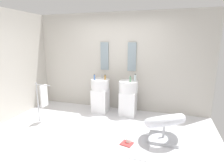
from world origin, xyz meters
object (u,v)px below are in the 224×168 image
at_px(pedestal_sink_right, 128,97).
at_px(lounge_chair, 164,123).
at_px(towel_rack, 43,97).
at_px(soap_bottle_blue, 94,77).
at_px(coffee_mug, 128,141).
at_px(soap_bottle_amber, 105,77).
at_px(pedestal_sink_left, 100,94).
at_px(soap_bottle_clear, 135,78).
at_px(soap_bottle_green, 130,79).
at_px(magazine_red, 127,144).

relative_size(pedestal_sink_right, lounge_chair, 0.90).
bearing_deg(towel_rack, lounge_chair, -0.21).
bearing_deg(pedestal_sink_right, soap_bottle_blue, -172.51).
xyz_separation_m(pedestal_sink_right, coffee_mug, (0.31, -1.36, -0.43)).
xyz_separation_m(soap_bottle_blue, soap_bottle_amber, (0.25, 0.10, -0.01)).
height_order(lounge_chair, coffee_mug, lounge_chair).
relative_size(soap_bottle_blue, soap_bottle_amber, 1.12).
relative_size(pedestal_sink_left, pedestal_sink_right, 1.00).
bearing_deg(soap_bottle_blue, soap_bottle_clear, 8.21).
relative_size(towel_rack, coffee_mug, 10.10).
height_order(pedestal_sink_right, soap_bottle_green, soap_bottle_green).
distance_m(magazine_red, coffee_mug, 0.06).
distance_m(pedestal_sink_right, towel_rack, 2.05).
xyz_separation_m(pedestal_sink_left, soap_bottle_green, (0.82, -0.11, 0.48)).
distance_m(soap_bottle_clear, soap_bottle_green, 0.17).
height_order(pedestal_sink_left, lounge_chair, pedestal_sink_left).
bearing_deg(soap_bottle_green, soap_bottle_amber, 171.65).
bearing_deg(pedestal_sink_left, soap_bottle_blue, -134.39).
relative_size(magazine_red, soap_bottle_amber, 1.53).
relative_size(soap_bottle_clear, soap_bottle_green, 1.17).
bearing_deg(magazine_red, towel_rack, -176.80).
height_order(soap_bottle_blue, soap_bottle_green, soap_bottle_green).
xyz_separation_m(magazine_red, coffee_mug, (0.02, 0.04, 0.04)).
bearing_deg(coffee_mug, soap_bottle_blue, 133.24).
bearing_deg(soap_bottle_blue, towel_rack, -134.83).
distance_m(towel_rack, soap_bottle_clear, 2.22).
xyz_separation_m(pedestal_sink_right, lounge_chair, (0.92, -1.03, -0.13)).
relative_size(lounge_chair, soap_bottle_green, 7.02).
relative_size(pedestal_sink_right, soap_bottle_blue, 6.55).
distance_m(pedestal_sink_left, soap_bottle_green, 0.96).
xyz_separation_m(pedestal_sink_right, soap_bottle_green, (0.07, -0.11, 0.48)).
relative_size(pedestal_sink_right, coffee_mug, 10.56).
relative_size(pedestal_sink_right, soap_bottle_clear, 5.42).
height_order(soap_bottle_blue, soap_bottle_amber, soap_bottle_blue).
bearing_deg(coffee_mug, pedestal_sink_left, 127.96).
distance_m(soap_bottle_blue, soap_bottle_green, 0.93).
bearing_deg(soap_bottle_clear, soap_bottle_green, -121.71).
relative_size(pedestal_sink_left, soap_bottle_blue, 6.55).
distance_m(towel_rack, magazine_red, 2.18).
relative_size(towel_rack, soap_bottle_amber, 7.02).
relative_size(lounge_chair, towel_rack, 1.16).
distance_m(lounge_chair, coffee_mug, 0.76).
relative_size(magazine_red, soap_bottle_blue, 1.37).
bearing_deg(towel_rack, pedestal_sink_right, 30.01).
relative_size(magazine_red, soap_bottle_clear, 1.13).
xyz_separation_m(towel_rack, soap_bottle_clear, (1.93, 1.06, 0.35)).
distance_m(pedestal_sink_right, soap_bottle_blue, 1.00).
bearing_deg(soap_bottle_clear, pedestal_sink_left, -177.88).
bearing_deg(soap_bottle_amber, soap_bottle_clear, 3.25).
height_order(towel_rack, coffee_mug, towel_rack).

